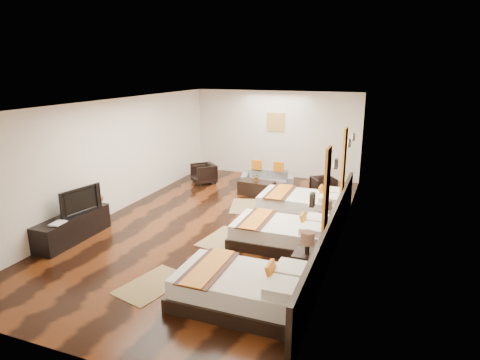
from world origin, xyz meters
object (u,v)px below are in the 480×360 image
at_px(tv, 78,200).
at_px(nightstand_b, 326,223).
at_px(bed_far, 302,204).
at_px(tv_console, 73,227).
at_px(nightstand_a, 306,263).
at_px(armchair_right, 323,187).
at_px(figurine, 95,196).
at_px(armchair_left, 204,174).
at_px(bed_mid, 282,234).
at_px(sofa, 267,178).
at_px(table_plant, 257,178).
at_px(bed_near, 243,289).
at_px(coffee_table, 257,188).
at_px(book, 53,223).

bearing_deg(tv, nightstand_b, -57.49).
distance_m(bed_far, nightstand_b, 1.30).
bearing_deg(tv_console, bed_far, 37.32).
bearing_deg(nightstand_a, nightstand_b, 90.00).
relative_size(nightstand_a, armchair_right, 1.42).
xyz_separation_m(figurine, armchair_left, (0.69, 4.15, -0.43)).
bearing_deg(figurine, bed_mid, 7.39).
xyz_separation_m(sofa, table_plant, (0.01, -1.11, 0.29)).
height_order(sofa, armchair_right, armchair_right).
bearing_deg(figurine, sofa, 60.66).
xyz_separation_m(bed_near, nightstand_b, (0.75, 3.15, 0.01)).
xyz_separation_m(bed_far, coffee_table, (-1.58, 1.16, -0.07)).
xyz_separation_m(bed_mid, tv, (-4.14, -1.11, 0.58)).
relative_size(bed_near, coffee_table, 2.05).
height_order(bed_near, figurine, figurine).
bearing_deg(sofa, bed_far, -68.52).
bearing_deg(nightstand_b, sofa, 125.42).
xyz_separation_m(nightstand_b, figurine, (-4.95, -1.39, 0.46)).
bearing_deg(coffee_table, bed_mid, -62.82).
height_order(nightstand_b, book, nightstand_b).
xyz_separation_m(figurine, coffee_table, (2.62, 3.61, -0.54)).
xyz_separation_m(bed_near, armchair_left, (-3.50, 5.92, 0.04)).
xyz_separation_m(book, table_plant, (2.63, 4.80, -0.05)).
xyz_separation_m(bed_mid, table_plant, (-1.56, 3.01, 0.26)).
xyz_separation_m(bed_far, sofa, (-1.58, 2.21, -0.04)).
bearing_deg(nightstand_a, bed_mid, 122.31).
bearing_deg(book, bed_mid, 23.12).
xyz_separation_m(armchair_left, table_plant, (1.94, -0.60, 0.21)).
height_order(figurine, armchair_right, figurine).
bearing_deg(armchair_left, sofa, 58.18).
xyz_separation_m(bed_near, figurine, (-4.20, 1.76, 0.47)).
bearing_deg(tv_console, armchair_left, 81.95).
height_order(book, coffee_table, book).
bearing_deg(armchair_left, bed_mid, -2.42).
relative_size(book, figurine, 0.84).
xyz_separation_m(bed_far, armchair_right, (0.23, 1.68, 0.01)).
distance_m(bed_far, tv_console, 5.28).
relative_size(tv, figurine, 2.62).
xyz_separation_m(tv_console, table_plant, (2.63, 4.30, 0.24)).
relative_size(nightstand_a, tv, 0.89).
distance_m(book, sofa, 6.47).
height_order(bed_near, table_plant, bed_near).
height_order(bed_mid, sofa, bed_mid).
relative_size(nightstand_a, nightstand_b, 1.09).
xyz_separation_m(bed_mid, nightstand_b, (0.75, 0.85, 0.02)).
bearing_deg(book, table_plant, 61.24).
xyz_separation_m(bed_far, armchair_left, (-3.50, 1.70, 0.04)).
bearing_deg(book, coffee_table, 61.66).
bearing_deg(nightstand_a, bed_near, -123.77).
bearing_deg(coffee_table, nightstand_b, -43.66).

